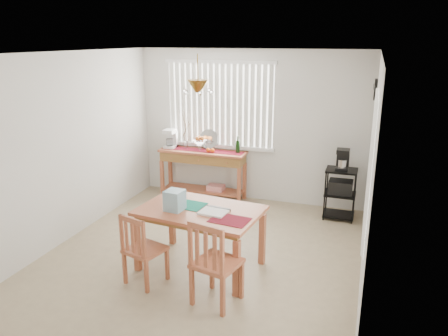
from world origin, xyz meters
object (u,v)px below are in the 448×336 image
(sideboard, at_px, (203,163))
(wire_cart, at_px, (340,189))
(chair_left, at_px, (143,250))
(chair_right, at_px, (215,263))
(dining_table, at_px, (200,216))
(cart_items, at_px, (343,160))

(sideboard, height_order, wire_cart, sideboard)
(chair_left, xyz_separation_m, chair_right, (0.93, -0.12, 0.05))
(wire_cart, bearing_deg, dining_table, -125.03)
(wire_cart, xyz_separation_m, chair_right, (-1.07, -2.85, -0.00))
(cart_items, bearing_deg, sideboard, 175.82)
(dining_table, bearing_deg, sideboard, 110.50)
(chair_left, relative_size, chair_right, 0.89)
(wire_cart, relative_size, cart_items, 2.43)
(wire_cart, xyz_separation_m, cart_items, (0.00, 0.01, 0.47))
(sideboard, bearing_deg, wire_cart, -4.39)
(sideboard, xyz_separation_m, dining_table, (0.87, -2.33, 0.04))
(wire_cart, relative_size, chair_right, 0.82)
(chair_left, bearing_deg, wire_cart, 53.76)
(dining_table, relative_size, chair_left, 1.77)
(sideboard, height_order, chair_right, chair_right)
(chair_left, bearing_deg, dining_table, 49.52)
(wire_cart, bearing_deg, cart_items, 90.00)
(wire_cart, distance_m, cart_items, 0.47)
(dining_table, relative_size, chair_right, 1.57)
(sideboard, bearing_deg, cart_items, -4.18)
(sideboard, relative_size, dining_table, 1.00)
(chair_right, bearing_deg, chair_left, 172.42)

